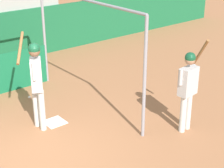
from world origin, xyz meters
TOP-DOWN VIEW (x-y plane):
  - ground_plane at (0.00, 0.00)m, footprint 60.00×60.00m
  - home_plate at (1.07, 1.04)m, footprint 0.44×0.44m
  - player_batter at (0.71, 1.05)m, footprint 0.57×0.90m
  - player_waiting at (3.07, -1.00)m, footprint 0.72×0.52m
  - baseball at (1.23, 2.52)m, footprint 0.07×0.07m

SIDE VIEW (x-z plane):
  - ground_plane at x=0.00m, z-range 0.00..0.00m
  - home_plate at x=1.07m, z-range 0.00..0.02m
  - baseball at x=1.23m, z-range 0.00..0.07m
  - player_waiting at x=3.07m, z-range 0.05..2.06m
  - player_batter at x=0.71m, z-range 0.17..2.18m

